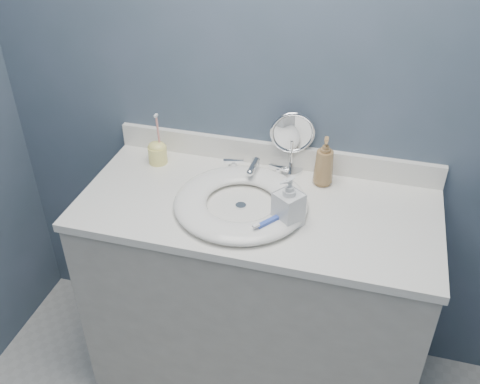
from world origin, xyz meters
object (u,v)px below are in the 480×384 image
(makeup_mirror, at_px, (292,139))
(soap_bottle_amber, at_px, (324,161))
(soap_bottle_clear, at_px, (289,202))
(toothbrush_holder, at_px, (157,152))

(makeup_mirror, height_order, soap_bottle_amber, makeup_mirror)
(makeup_mirror, distance_m, soap_bottle_amber, 0.14)
(makeup_mirror, distance_m, soap_bottle_clear, 0.33)
(soap_bottle_clear, bearing_deg, toothbrush_holder, -168.67)
(makeup_mirror, height_order, soap_bottle_clear, makeup_mirror)
(soap_bottle_amber, height_order, soap_bottle_clear, soap_bottle_amber)
(soap_bottle_clear, relative_size, toothbrush_holder, 0.87)
(soap_bottle_clear, bearing_deg, makeup_mirror, 134.70)
(soap_bottle_clear, height_order, toothbrush_holder, toothbrush_holder)
(soap_bottle_amber, bearing_deg, toothbrush_holder, 176.97)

